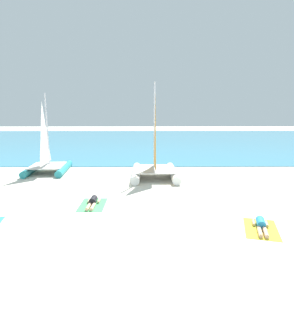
{
  "coord_description": "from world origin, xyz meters",
  "views": [
    {
      "loc": [
        -0.15,
        -9.08,
        4.04
      ],
      "look_at": [
        0.0,
        5.26,
        1.2
      ],
      "focal_mm": 30.55,
      "sensor_mm": 36.0,
      "label": 1
    }
  ],
  "objects_px": {
    "sailboat_white": "(155,164)",
    "sunbather_middle": "(93,202)",
    "sailboat_teal": "(47,161)",
    "towel_middle": "(93,205)",
    "sunbather_right": "(261,225)",
    "towel_right": "(261,229)"
  },
  "relations": [
    {
      "from": "sailboat_teal",
      "to": "sunbather_right",
      "type": "xyz_separation_m",
      "value": [
        10.6,
        -9.53,
        -0.65
      ]
    },
    {
      "from": "sunbather_middle",
      "to": "towel_right",
      "type": "height_order",
      "value": "sunbather_middle"
    },
    {
      "from": "sailboat_teal",
      "to": "sailboat_white",
      "type": "distance_m",
      "value": 7.31
    },
    {
      "from": "sailboat_white",
      "to": "sunbather_right",
      "type": "xyz_separation_m",
      "value": [
        3.46,
        -7.98,
        -0.73
      ]
    },
    {
      "from": "sailboat_teal",
      "to": "towel_middle",
      "type": "bearing_deg",
      "value": -63.49
    },
    {
      "from": "towel_middle",
      "to": "towel_right",
      "type": "distance_m",
      "value": 6.91
    },
    {
      "from": "towel_middle",
      "to": "towel_right",
      "type": "bearing_deg",
      "value": -22.85
    },
    {
      "from": "towel_right",
      "to": "sunbather_right",
      "type": "distance_m",
      "value": 0.14
    },
    {
      "from": "towel_middle",
      "to": "sunbather_right",
      "type": "relative_size",
      "value": 1.23
    },
    {
      "from": "sunbather_right",
      "to": "sailboat_white",
      "type": "bearing_deg",
      "value": 129.49
    },
    {
      "from": "sailboat_white",
      "to": "sunbather_middle",
      "type": "distance_m",
      "value": 6.1
    },
    {
      "from": "sailboat_teal",
      "to": "sunbather_middle",
      "type": "distance_m",
      "value": 8.06
    },
    {
      "from": "towel_middle",
      "to": "sunbather_middle",
      "type": "height_order",
      "value": "sunbather_middle"
    },
    {
      "from": "sailboat_white",
      "to": "towel_middle",
      "type": "distance_m",
      "value": 6.17
    },
    {
      "from": "sailboat_white",
      "to": "sunbather_right",
      "type": "relative_size",
      "value": 3.76
    },
    {
      "from": "sailboat_teal",
      "to": "sailboat_white",
      "type": "relative_size",
      "value": 0.9
    },
    {
      "from": "sailboat_white",
      "to": "sunbather_middle",
      "type": "bearing_deg",
      "value": -119.08
    },
    {
      "from": "sailboat_teal",
      "to": "sunbather_middle",
      "type": "xyz_separation_m",
      "value": [
        4.22,
        -6.84,
        -0.65
      ]
    },
    {
      "from": "sailboat_teal",
      "to": "towel_middle",
      "type": "height_order",
      "value": "sailboat_teal"
    },
    {
      "from": "sailboat_white",
      "to": "sunbather_middle",
      "type": "relative_size",
      "value": 3.73
    },
    {
      "from": "sailboat_teal",
      "to": "sailboat_white",
      "type": "xyz_separation_m",
      "value": [
        7.15,
        -1.55,
        0.09
      ]
    },
    {
      "from": "towel_middle",
      "to": "towel_right",
      "type": "relative_size",
      "value": 1.0
    }
  ]
}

